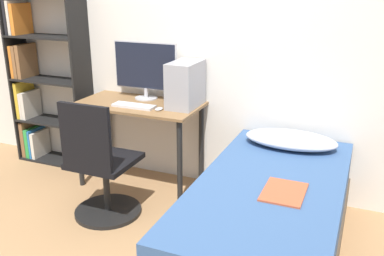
{
  "coord_description": "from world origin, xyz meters",
  "views": [
    {
      "loc": [
        1.28,
        -1.91,
        1.73
      ],
      "look_at": [
        0.19,
        0.7,
        0.75
      ],
      "focal_mm": 40.0,
      "sensor_mm": 36.0,
      "label": 1
    }
  ],
  "objects_px": {
    "bed": "(268,221)",
    "bookshelf": "(39,83)",
    "pc_tower": "(186,84)",
    "keyboard": "(134,106)",
    "monitor": "(145,68)",
    "office_chair": "(101,173)"
  },
  "relations": [
    {
      "from": "monitor",
      "to": "pc_tower",
      "type": "relative_size",
      "value": 1.61
    },
    {
      "from": "office_chair",
      "to": "monitor",
      "type": "bearing_deg",
      "value": 91.8
    },
    {
      "from": "keyboard",
      "to": "bed",
      "type": "bearing_deg",
      "value": -22.58
    },
    {
      "from": "office_chair",
      "to": "bed",
      "type": "bearing_deg",
      "value": -1.07
    },
    {
      "from": "office_chair",
      "to": "pc_tower",
      "type": "bearing_deg",
      "value": 60.31
    },
    {
      "from": "office_chair",
      "to": "pc_tower",
      "type": "height_order",
      "value": "pc_tower"
    },
    {
      "from": "bed",
      "to": "keyboard",
      "type": "relative_size",
      "value": 5.08
    },
    {
      "from": "bed",
      "to": "keyboard",
      "type": "xyz_separation_m",
      "value": [
        -1.27,
        0.53,
        0.49
      ]
    },
    {
      "from": "bookshelf",
      "to": "monitor",
      "type": "bearing_deg",
      "value": 1.54
    },
    {
      "from": "monitor",
      "to": "bookshelf",
      "type": "bearing_deg",
      "value": -178.46
    },
    {
      "from": "monitor",
      "to": "keyboard",
      "type": "xyz_separation_m",
      "value": [
        0.04,
        -0.28,
        -0.26
      ]
    },
    {
      "from": "bookshelf",
      "to": "office_chair",
      "type": "xyz_separation_m",
      "value": [
        1.19,
        -0.75,
        -0.42
      ]
    },
    {
      "from": "bookshelf",
      "to": "pc_tower",
      "type": "xyz_separation_m",
      "value": [
        1.59,
        -0.06,
        0.15
      ]
    },
    {
      "from": "bookshelf",
      "to": "office_chair",
      "type": "relative_size",
      "value": 1.77
    },
    {
      "from": "bookshelf",
      "to": "pc_tower",
      "type": "height_order",
      "value": "bookshelf"
    },
    {
      "from": "bed",
      "to": "bookshelf",
      "type": "bearing_deg",
      "value": 162.63
    },
    {
      "from": "bookshelf",
      "to": "pc_tower",
      "type": "bearing_deg",
      "value": -2.16
    },
    {
      "from": "monitor",
      "to": "keyboard",
      "type": "relative_size",
      "value": 1.65
    },
    {
      "from": "bookshelf",
      "to": "monitor",
      "type": "height_order",
      "value": "bookshelf"
    },
    {
      "from": "keyboard",
      "to": "pc_tower",
      "type": "distance_m",
      "value": 0.46
    },
    {
      "from": "keyboard",
      "to": "pc_tower",
      "type": "xyz_separation_m",
      "value": [
        0.38,
        0.19,
        0.17
      ]
    },
    {
      "from": "bed",
      "to": "pc_tower",
      "type": "relative_size",
      "value": 4.97
    }
  ]
}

